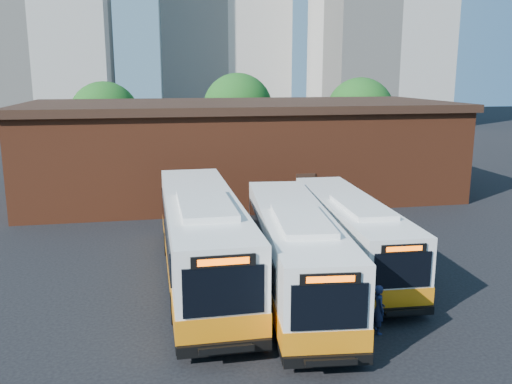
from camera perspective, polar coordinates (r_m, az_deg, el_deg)
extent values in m
plane|color=black|center=(19.74, 7.90, -12.56)|extent=(220.00, 220.00, 0.00)
cube|color=white|center=(21.90, -5.72, -4.55)|extent=(2.85, 13.08, 3.10)
cube|color=orange|center=(22.18, -5.67, -6.77)|extent=(2.90, 13.13, 0.76)
cube|color=black|center=(22.36, -5.64, -8.08)|extent=(2.89, 13.12, 0.27)
cube|color=black|center=(15.65, -3.41, -10.39)|extent=(2.36, 0.08, 1.47)
cube|color=black|center=(15.32, -3.45, -7.29)|extent=(1.85, 0.08, 0.35)
cube|color=#FF5905|center=(15.28, -3.43, -7.33)|extent=(1.47, 0.03, 0.20)
cube|color=black|center=(16.35, -3.30, -16.11)|extent=(2.78, 0.17, 0.35)
cube|color=black|center=(16.08, -3.18, -16.19)|extent=(1.58, 0.42, 0.07)
cube|color=black|center=(15.87, -3.08, -16.28)|extent=(1.58, 0.05, 0.20)
cube|color=black|center=(22.16, -9.49, -3.65)|extent=(0.11, 10.19, 1.14)
cube|color=black|center=(22.40, -2.23, -3.31)|extent=(0.11, 10.19, 1.14)
cube|color=white|center=(19.90, -5.37, -1.32)|extent=(1.91, 4.58, 0.24)
cylinder|color=black|center=(18.85, -8.42, -12.01)|extent=(0.35, 1.09, 1.09)
cylinder|color=black|center=(19.10, -0.71, -11.53)|extent=(0.35, 1.09, 1.09)
cylinder|color=black|center=(25.57, -9.22, -5.41)|extent=(0.35, 1.09, 1.09)
cylinder|color=black|center=(25.75, -3.60, -5.14)|extent=(0.35, 1.09, 1.09)
cube|color=white|center=(20.84, 4.06, -5.90)|extent=(3.66, 12.08, 2.82)
cube|color=orange|center=(21.11, 4.03, -8.01)|extent=(3.71, 12.13, 0.69)
cube|color=black|center=(21.29, 4.01, -9.26)|extent=(3.70, 12.12, 0.25)
cube|color=black|center=(15.27, 7.74, -11.91)|extent=(2.14, 0.27, 1.34)
cube|color=black|center=(14.94, 7.84, -9.05)|extent=(1.68, 0.22, 0.32)
cube|color=#FF5905|center=(14.91, 7.87, -9.09)|extent=(1.33, 0.15, 0.18)
cube|color=black|center=(15.94, 7.61, -17.20)|extent=(2.53, 0.38, 0.32)
cube|color=black|center=(15.69, 7.81, -17.29)|extent=(1.47, 0.51, 0.06)
cube|color=black|center=(15.51, 7.98, -17.39)|extent=(1.43, 0.18, 0.18)
cube|color=black|center=(20.97, 0.41, -4.97)|extent=(0.94, 9.24, 1.04)
cube|color=black|center=(21.37, 7.33, -4.74)|extent=(0.94, 9.24, 1.04)
cube|color=white|center=(19.00, 4.85, -2.97)|extent=(2.11, 4.31, 0.22)
cylinder|color=black|center=(18.06, 2.07, -13.18)|extent=(0.41, 1.02, 0.99)
cylinder|color=black|center=(18.46, 9.31, -12.74)|extent=(0.41, 1.02, 0.99)
cylinder|color=black|center=(24.08, 0.10, -6.49)|extent=(0.41, 1.02, 0.99)
cylinder|color=black|center=(24.39, 5.49, -6.30)|extent=(0.41, 1.02, 0.99)
cube|color=white|center=(23.81, 9.87, -4.04)|extent=(2.80, 11.12, 2.62)
cube|color=orange|center=(24.03, 9.81, -5.78)|extent=(2.85, 11.17, 0.64)
cube|color=black|center=(24.18, 9.77, -6.81)|extent=(2.84, 11.16, 0.23)
cube|color=black|center=(18.82, 15.17, -7.96)|extent=(1.99, 0.14, 1.24)
cube|color=black|center=(18.56, 15.31, -5.76)|extent=(1.56, 0.12, 0.29)
cube|color=#FF5905|center=(18.53, 15.35, -5.78)|extent=(1.24, 0.07, 0.17)
cube|color=black|center=(19.32, 14.99, -12.11)|extent=(2.35, 0.23, 0.29)
cube|color=black|center=(19.11, 15.25, -12.11)|extent=(1.35, 0.40, 0.06)
cube|color=black|center=(18.94, 15.47, -12.13)|extent=(1.33, 0.09, 0.17)
cube|color=black|center=(23.74, 6.87, -3.36)|extent=(0.40, 8.60, 0.97)
cube|color=black|center=(24.46, 12.29, -3.08)|extent=(0.40, 8.60, 0.97)
cube|color=white|center=(22.19, 11.11, -1.55)|extent=(1.75, 3.92, 0.20)
cylinder|color=black|center=(21.06, 9.63, -9.61)|extent=(0.33, 0.93, 0.92)
cylinder|color=black|center=(21.79, 15.02, -9.11)|extent=(0.33, 0.93, 0.92)
cylinder|color=black|center=(26.56, 5.63, -4.82)|extent=(0.33, 0.93, 0.92)
cylinder|color=black|center=(27.14, 10.00, -4.58)|extent=(0.33, 0.93, 0.92)
imported|color=#131936|center=(18.37, 12.79, -11.93)|extent=(0.41, 0.61, 1.64)
cube|color=maroon|center=(37.76, -1.64, 4.32)|extent=(28.00, 12.00, 6.00)
cube|color=black|center=(37.45, -1.67, 9.10)|extent=(28.60, 12.60, 0.50)
cube|color=black|center=(32.91, 5.22, -0.11)|extent=(1.20, 0.08, 2.40)
cylinder|color=#382314|center=(49.57, -15.41, 3.88)|extent=(0.36, 0.36, 2.70)
sphere|color=#154A15|center=(49.22, -15.63, 7.68)|extent=(6.00, 6.00, 6.00)
cylinder|color=#382314|center=(51.97, -1.91, 4.83)|extent=(0.36, 0.36, 2.95)
sphere|color=#154A15|center=(51.62, -1.93, 8.81)|extent=(6.56, 6.56, 6.56)
cylinder|color=#382314|center=(51.97, 10.73, 4.54)|extent=(0.36, 0.36, 2.81)
sphere|color=#154A15|center=(51.62, 10.88, 8.32)|extent=(6.24, 6.24, 6.24)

